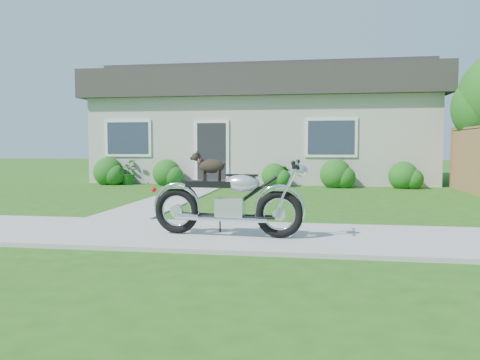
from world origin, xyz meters
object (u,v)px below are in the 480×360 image
object	(u,v)px
potted_plant_left	(127,172)
potted_plant_right	(285,176)
house	(265,125)
motorcycle_with_dog	(229,200)

from	to	relation	value
potted_plant_left	potted_plant_right	world-z (taller)	potted_plant_left
house	potted_plant_left	size ratio (longest dim) A/B	14.88
house	potted_plant_left	world-z (taller)	house
house	potted_plant_right	bearing A→B (deg)	-73.22
house	motorcycle_with_dog	distance (m)	12.32
house	potted_plant_right	xyz separation A→B (m)	(1.04, -3.44, -1.81)
house	potted_plant_right	distance (m)	4.03
house	motorcycle_with_dog	bearing A→B (deg)	-86.30
potted_plant_left	motorcycle_with_dog	bearing A→B (deg)	-59.41
potted_plant_right	motorcycle_with_dog	size ratio (longest dim) A/B	0.31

